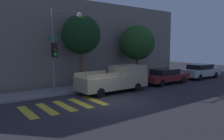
{
  "coord_description": "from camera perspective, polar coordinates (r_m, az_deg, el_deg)",
  "views": [
    {
      "loc": [
        -7.41,
        -10.28,
        3.32
      ],
      "look_at": [
        1.77,
        2.1,
        1.6
      ],
      "focal_mm": 35.0,
      "sensor_mm": 36.0,
      "label": 1
    }
  ],
  "objects": [
    {
      "name": "sedan_near_corner",
      "position": [
        19.61,
        13.75,
        -1.49
      ],
      "size": [
        4.46,
        1.78,
        1.32
      ],
      "color": "maroon",
      "rests_on": "ground"
    },
    {
      "name": "tree_near_corner",
      "position": [
        16.79,
        -8.1,
        9.08
      ],
      "size": [
        2.95,
        2.95,
        5.64
      ],
      "color": "brown",
      "rests_on": "ground"
    },
    {
      "name": "sedan_middle",
      "position": [
        24.04,
        22.1,
        -0.22
      ],
      "size": [
        4.66,
        1.83,
        1.44
      ],
      "color": "#B7BABF",
      "rests_on": "ground"
    },
    {
      "name": "traffic_light_pole",
      "position": [
        14.86,
        -13.41,
        7.37
      ],
      "size": [
        2.5,
        0.56,
        5.69
      ],
      "color": "slate",
      "rests_on": "ground"
    },
    {
      "name": "pickup_truck",
      "position": [
        15.79,
        0.95,
        -2.35
      ],
      "size": [
        5.21,
        1.97,
        1.86
      ],
      "color": "tan",
      "rests_on": "ground"
    },
    {
      "name": "building_row",
      "position": [
        20.64,
        -15.65,
        6.77
      ],
      "size": [
        26.0,
        6.0,
        7.1
      ],
      "primitive_type": "cube",
      "color": "slate",
      "rests_on": "ground"
    },
    {
      "name": "ground_plane",
      "position": [
        13.1,
        -0.76,
        -8.31
      ],
      "size": [
        60.0,
        60.0,
        0.0
      ],
      "primitive_type": "plane",
      "color": "#2D2B30"
    },
    {
      "name": "tree_midblock",
      "position": [
        20.19,
        6.63,
        7.07
      ],
      "size": [
        3.18,
        3.18,
        5.19
      ],
      "color": "brown",
      "rests_on": "ground"
    },
    {
      "name": "crosswalk",
      "position": [
        12.56,
        -12.39,
        -9.1
      ],
      "size": [
        4.43,
        2.6,
        0.0
      ],
      "color": "gold",
      "rests_on": "ground"
    },
    {
      "name": "sidewalk",
      "position": [
        16.75,
        -9.63,
        -4.91
      ],
      "size": [
        26.0,
        2.39,
        0.14
      ],
      "primitive_type": "cube",
      "color": "gray",
      "rests_on": "ground"
    }
  ]
}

